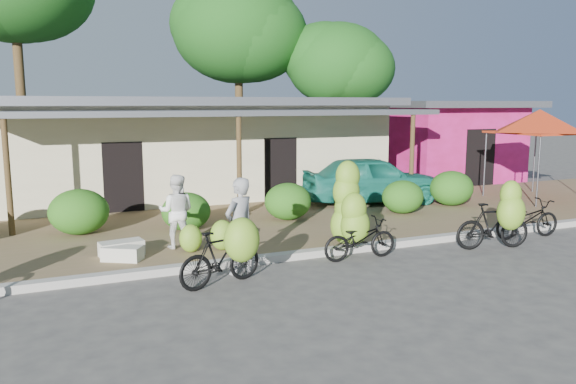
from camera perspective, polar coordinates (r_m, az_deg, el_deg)
name	(u,v)px	position (r m, az deg, el deg)	size (l,w,h in m)	color
ground	(352,287)	(10.00, 6.47, -9.52)	(100.00, 100.00, 0.00)	#474442
sidewalk	(254,226)	(14.38, -3.50, -3.49)	(60.00, 6.00, 0.12)	brown
curb	(303,254)	(11.68, 1.56, -6.36)	(60.00, 0.25, 0.15)	#A8A399
shop_main	(195,145)	(19.77, -9.45, 4.69)	(13.00, 8.50, 3.35)	beige
shop_pink	(439,139)	(24.57, 15.11, 5.21)	(6.00, 6.00, 3.25)	#D52082
tree_center_right	(233,29)	(26.31, -5.58, 16.20)	(5.90, 5.83, 8.71)	#4F381F
tree_near_right	(333,62)	(25.88, 4.57, 13.04)	(4.73, 4.58, 6.76)	#4F381F
hedge_1	(79,212)	(14.01, -20.47, -1.90)	(1.38, 1.24, 1.07)	#1A5E15
hedge_2	(186,211)	(13.78, -10.31, -1.95)	(1.19, 1.07, 0.93)	#1A5E15
hedge_3	(288,201)	(14.78, -0.01, -0.96)	(1.25, 1.13, 0.98)	#1A5E15
hedge_4	(403,197)	(15.98, 11.58, -0.49)	(1.19, 1.07, 0.93)	#1A5E15
hedge_5	(451,188)	(17.56, 16.27, 0.37)	(1.34, 1.20, 1.04)	#1A5E15
red_canopy	(539,121)	(19.54, 24.17, 6.59)	(3.50, 3.50, 2.86)	#59595E
bike_left	(225,254)	(9.79, -6.38, -6.26)	(1.72, 1.34, 1.32)	black
bike_center	(353,219)	(11.74, 6.63, -2.79)	(1.63, 1.12, 1.99)	black
bike_right	(498,221)	(12.90, 20.54, -2.74)	(1.77, 1.32, 1.60)	black
bike_far_right	(527,219)	(14.43, 23.12, -2.54)	(1.80, 0.76, 0.92)	black
loose_banana_a	(191,238)	(11.78, -9.87, -4.66)	(0.47, 0.40, 0.59)	#85BB2E
loose_banana_b	(222,235)	(11.85, -6.69, -4.36)	(0.51, 0.44, 0.64)	#85BB2E
loose_banana_c	(345,228)	(12.63, 5.77, -3.61)	(0.48, 0.41, 0.60)	#85BB2E
sack_near	(122,248)	(11.87, -16.56, -5.51)	(0.85, 0.40, 0.30)	beige
sack_far	(122,253)	(11.52, -16.48, -6.00)	(0.75, 0.38, 0.28)	beige
vendor	(239,226)	(10.49, -4.96, -3.46)	(0.66, 0.44, 1.82)	gray
bystander	(176,211)	(12.10, -11.26, -1.94)	(0.76, 0.60, 1.57)	white
teal_van	(372,179)	(17.44, 8.58, 1.28)	(1.73, 4.31, 1.47)	#197462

